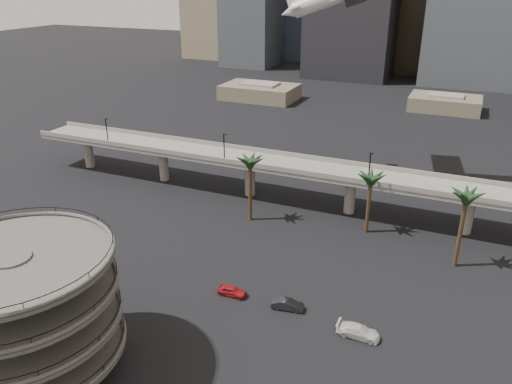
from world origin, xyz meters
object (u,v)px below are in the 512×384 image
at_px(parking_ramp, 21,306).
at_px(overpass, 299,171).
at_px(car_c, 358,331).
at_px(car_a, 232,291).
at_px(car_b, 288,304).

distance_m(parking_ramp, overpass, 60.46).
bearing_deg(car_c, overpass, 29.82).
distance_m(car_a, car_c, 19.58).
height_order(overpass, car_a, overpass).
xyz_separation_m(overpass, car_b, (10.65, -35.05, -6.57)).
bearing_deg(car_b, parking_ramp, 126.09).
relative_size(car_b, car_c, 0.81).
xyz_separation_m(car_a, car_b, (8.85, 0.14, 0.01)).
xyz_separation_m(overpass, car_a, (1.80, -35.18, -6.58)).
bearing_deg(car_c, car_a, 84.84).
distance_m(car_a, car_b, 8.85).
height_order(parking_ramp, car_a, parking_ramp).
distance_m(parking_ramp, car_b, 34.86).
bearing_deg(car_a, car_b, -91.16).
bearing_deg(car_b, car_a, 81.60).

